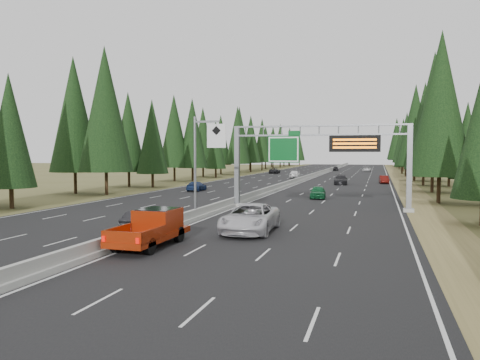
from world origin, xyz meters
name	(u,v)px	position (x,y,z in m)	size (l,w,h in m)	color
road	(304,181)	(0.00, 80.00, 0.04)	(32.00, 260.00, 0.08)	black
shoulder_right	(403,182)	(17.80, 80.00, 0.03)	(3.60, 260.00, 0.06)	olive
shoulder_left	(216,179)	(-17.80, 80.00, 0.03)	(3.60, 260.00, 0.06)	brown
median_barrier	(304,179)	(0.00, 80.00, 0.41)	(0.70, 260.00, 0.85)	gray
sign_gantry	(326,153)	(8.92, 34.88, 5.27)	(16.75, 0.98, 7.80)	slate
hov_sign_pole	(202,160)	(0.58, 24.97, 4.72)	(2.80, 0.50, 8.00)	slate
tree_row_right	(435,127)	(22.25, 73.12, 9.55)	(12.06, 242.16, 18.90)	black
tree_row_left	(166,130)	(-21.91, 65.57, 9.22)	(11.78, 243.26, 18.56)	black
silver_minivan	(250,218)	(5.56, 20.85, 1.01)	(3.09, 6.69, 1.86)	silver
red_pickup	(154,225)	(1.50, 15.12, 1.20)	(2.22, 6.22, 2.03)	black
car_ahead_green	(318,192)	(6.94, 45.32, 0.80)	(1.71, 4.25, 1.45)	#156032
car_ahead_dkred	(384,180)	(14.50, 74.85, 0.75)	(1.43, 4.09, 1.35)	#5D110D
car_ahead_dkgrey	(341,180)	(7.58, 70.49, 0.85)	(2.14, 5.27, 1.53)	black
car_ahead_white	(367,169)	(10.44, 126.53, 0.72)	(2.14, 4.63, 1.29)	silver
car_ahead_far	(336,168)	(1.50, 130.31, 0.77)	(1.62, 4.03, 1.37)	black
car_onc_near	(142,220)	(-1.67, 19.53, 0.76)	(1.44, 4.14, 1.36)	black
car_onc_blue	(196,186)	(-10.40, 51.13, 0.73)	(1.82, 4.49, 1.30)	navy
car_onc_white	(295,174)	(-3.14, 87.91, 0.90)	(1.94, 4.82, 1.64)	white
car_onc_far	(275,171)	(-11.83, 108.07, 0.79)	(2.35, 5.09, 1.41)	#232326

